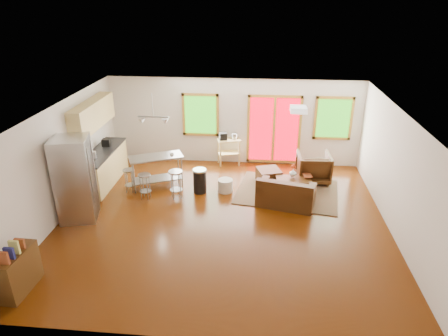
# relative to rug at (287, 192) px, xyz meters

# --- Properties ---
(floor) EXTENTS (7.50, 7.00, 0.02)m
(floor) POSITION_rel_rug_xyz_m (-1.57, -1.57, -0.02)
(floor) COLOR #381703
(floor) RESTS_ON ground
(ceiling) EXTENTS (7.50, 7.00, 0.02)m
(ceiling) POSITION_rel_rug_xyz_m (-1.57, -1.57, 2.60)
(ceiling) COLOR silver
(ceiling) RESTS_ON ground
(back_wall) EXTENTS (7.50, 0.02, 2.60)m
(back_wall) POSITION_rel_rug_xyz_m (-1.57, 1.94, 1.29)
(back_wall) COLOR beige
(back_wall) RESTS_ON ground
(left_wall) EXTENTS (0.02, 7.00, 2.60)m
(left_wall) POSITION_rel_rug_xyz_m (-5.33, -1.57, 1.29)
(left_wall) COLOR beige
(left_wall) RESTS_ON ground
(right_wall) EXTENTS (0.02, 7.00, 2.60)m
(right_wall) POSITION_rel_rug_xyz_m (2.19, -1.57, 1.29)
(right_wall) COLOR beige
(right_wall) RESTS_ON ground
(front_wall) EXTENTS (7.50, 0.02, 2.60)m
(front_wall) POSITION_rel_rug_xyz_m (-1.57, -5.08, 1.29)
(front_wall) COLOR beige
(front_wall) RESTS_ON ground
(window_left) EXTENTS (1.10, 0.05, 1.30)m
(window_left) POSITION_rel_rug_xyz_m (-2.57, 1.89, 1.49)
(window_left) COLOR #1A550D
(window_left) RESTS_ON back_wall
(french_doors) EXTENTS (1.60, 0.05, 2.10)m
(french_doors) POSITION_rel_rug_xyz_m (-0.37, 1.89, 1.09)
(french_doors) COLOR #AF000F
(french_doors) RESTS_ON back_wall
(window_right) EXTENTS (1.10, 0.05, 1.30)m
(window_right) POSITION_rel_rug_xyz_m (1.33, 1.89, 1.49)
(window_right) COLOR #1A550D
(window_right) RESTS_ON back_wall
(rug) EXTENTS (2.87, 2.37, 0.03)m
(rug) POSITION_rel_rug_xyz_m (0.00, 0.00, 0.00)
(rug) COLOR #465B3A
(rug) RESTS_ON floor
(loveseat) EXTENTS (1.53, 1.09, 0.74)m
(loveseat) POSITION_rel_rug_xyz_m (-0.09, -0.71, 0.28)
(loveseat) COLOR black
(loveseat) RESTS_ON floor
(coffee_table) EXTENTS (0.94, 0.61, 0.36)m
(coffee_table) POSITION_rel_rug_xyz_m (0.15, 0.08, 0.30)
(coffee_table) COLOR #38210B
(coffee_table) RESTS_ON floor
(armchair) EXTENTS (0.92, 0.87, 0.91)m
(armchair) POSITION_rel_rug_xyz_m (0.73, 0.76, 0.44)
(armchair) COLOR black
(armchair) RESTS_ON floor
(ottoman) EXTENTS (0.75, 0.75, 0.40)m
(ottoman) POSITION_rel_rug_xyz_m (-0.49, 0.54, 0.19)
(ottoman) COLOR black
(ottoman) RESTS_ON floor
(pouf) EXTENTS (0.43, 0.43, 0.34)m
(pouf) POSITION_rel_rug_xyz_m (-1.64, -0.10, 0.16)
(pouf) COLOR beige
(pouf) RESTS_ON floor
(vase) EXTENTS (0.21, 0.22, 0.34)m
(vase) POSITION_rel_rug_xyz_m (0.13, 0.16, 0.51)
(vase) COLOR silver
(vase) RESTS_ON coffee_table
(book) EXTENTS (0.22, 0.06, 0.30)m
(book) POSITION_rel_rug_xyz_m (0.40, 0.19, 0.54)
(book) COLOR brown
(book) RESTS_ON coffee_table
(cabinets) EXTENTS (0.64, 2.24, 2.30)m
(cabinets) POSITION_rel_rug_xyz_m (-5.06, 0.13, 0.91)
(cabinets) COLOR tan
(cabinets) RESTS_ON floor
(refrigerator) EXTENTS (0.95, 0.93, 1.98)m
(refrigerator) POSITION_rel_rug_xyz_m (-4.91, -1.74, 0.98)
(refrigerator) COLOR #B7BABC
(refrigerator) RESTS_ON floor
(island) EXTENTS (1.50, 1.07, 0.88)m
(island) POSITION_rel_rug_xyz_m (-3.50, 0.02, 0.60)
(island) COLOR #B7BABC
(island) RESTS_ON floor
(cup) EXTENTS (0.14, 0.12, 0.11)m
(cup) POSITION_rel_rug_xyz_m (-3.04, -0.10, 0.99)
(cup) COLOR silver
(cup) RESTS_ON island
(bar_stool_a) EXTENTS (0.33, 0.33, 0.63)m
(bar_stool_a) POSITION_rel_rug_xyz_m (-4.16, -0.34, 0.46)
(bar_stool_a) COLOR #B7BABC
(bar_stool_a) RESTS_ON floor
(bar_stool_b) EXTENTS (0.35, 0.35, 0.68)m
(bar_stool_b) POSITION_rel_rug_xyz_m (-3.64, -0.68, 0.49)
(bar_stool_b) COLOR #B7BABC
(bar_stool_b) RESTS_ON floor
(bar_stool_c) EXTENTS (0.47, 0.47, 0.75)m
(bar_stool_c) POSITION_rel_rug_xyz_m (-2.86, -0.57, 0.54)
(bar_stool_c) COLOR #B7BABC
(bar_stool_c) RESTS_ON floor
(trash_can) EXTENTS (0.39, 0.39, 0.65)m
(trash_can) POSITION_rel_rug_xyz_m (-2.31, -0.20, 0.32)
(trash_can) COLOR black
(trash_can) RESTS_ON floor
(kitchen_cart) EXTENTS (0.77, 0.61, 1.03)m
(kitchen_cart) POSITION_rel_rug_xyz_m (-1.72, 1.71, 0.69)
(kitchen_cart) COLOR tan
(kitchen_cart) RESTS_ON floor
(bookshelf) EXTENTS (0.38, 0.89, 1.04)m
(bookshelf) POSITION_rel_rug_xyz_m (-4.92, -4.26, 0.40)
(bookshelf) COLOR #38210B
(bookshelf) RESTS_ON floor
(ceiling_flush) EXTENTS (0.35, 0.35, 0.12)m
(ceiling_flush) POSITION_rel_rug_xyz_m (0.03, -0.97, 2.52)
(ceiling_flush) COLOR white
(ceiling_flush) RESTS_ON ceiling
(pendant_light) EXTENTS (0.80, 0.18, 0.79)m
(pendant_light) POSITION_rel_rug_xyz_m (-3.47, -0.07, 1.88)
(pendant_light) COLOR gray
(pendant_light) RESTS_ON ceiling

